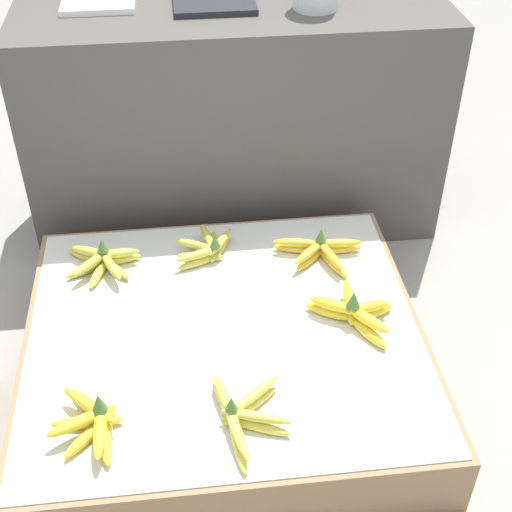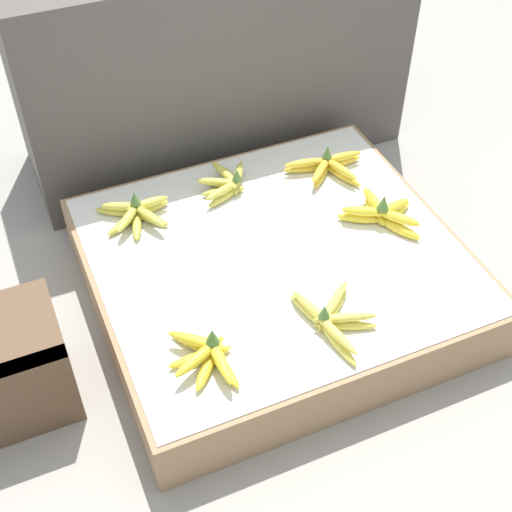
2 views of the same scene
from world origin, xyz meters
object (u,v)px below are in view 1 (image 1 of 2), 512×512
object	(u,v)px
banana_bunch_front_midleft	(243,415)
banana_bunch_middle_midright	(354,311)
foam_tray_white	(98,3)
banana_bunch_front_left	(92,421)
banana_bunch_back_left	(102,262)
banana_bunch_back_midleft	(207,249)
banana_bunch_back_midright	(319,251)

from	to	relation	value
banana_bunch_front_midleft	banana_bunch_middle_midright	size ratio (longest dim) A/B	1.16
foam_tray_white	banana_bunch_front_left	bearing A→B (deg)	-91.27
banana_bunch_back_left	foam_tray_white	distance (m)	0.78
banana_bunch_front_midleft	foam_tray_white	world-z (taller)	foam_tray_white
banana_bunch_back_midleft	banana_bunch_back_left	bearing A→B (deg)	-174.84
banana_bunch_back_midleft	foam_tray_white	size ratio (longest dim) A/B	0.85
banana_bunch_middle_midright	foam_tray_white	size ratio (longest dim) A/B	1.11
banana_bunch_front_midleft	banana_bunch_middle_midright	world-z (taller)	banana_bunch_middle_midright
banana_bunch_back_midleft	foam_tray_white	distance (m)	0.81
banana_bunch_back_midleft	foam_tray_white	bearing A→B (deg)	116.91
foam_tray_white	banana_bunch_back_left	bearing A→B (deg)	-93.55
banana_bunch_front_left	banana_bunch_back_left	size ratio (longest dim) A/B	1.06
banana_bunch_middle_midright	foam_tray_white	world-z (taller)	foam_tray_white
banana_bunch_front_midleft	banana_bunch_back_midright	distance (m)	0.63
banana_bunch_middle_midright	banana_bunch_back_midright	bearing A→B (deg)	98.92
banana_bunch_middle_midright	banana_bunch_back_left	distance (m)	0.73
banana_bunch_front_midleft	banana_bunch_back_left	xyz separation A→B (m)	(-0.34, 0.59, 0.00)
banana_bunch_front_left	banana_bunch_back_midleft	bearing A→B (deg)	63.98
foam_tray_white	banana_bunch_front_midleft	bearing A→B (deg)	-74.90
banana_bunch_back_left	banana_bunch_back_midright	distance (m)	0.63
banana_bunch_front_left	banana_bunch_middle_midright	world-z (taller)	banana_bunch_middle_midright
banana_bunch_back_midleft	banana_bunch_back_midright	bearing A→B (deg)	-9.02
banana_bunch_middle_midright	foam_tray_white	distance (m)	1.19
banana_bunch_middle_midright	banana_bunch_back_midleft	size ratio (longest dim) A/B	1.30
banana_bunch_back_left	foam_tray_white	world-z (taller)	foam_tray_white
banana_bunch_front_midleft	banana_bunch_back_left	distance (m)	0.69
banana_bunch_back_left	banana_bunch_middle_midright	bearing A→B (deg)	-23.62
banana_bunch_middle_midright	banana_bunch_back_midleft	distance (m)	0.49
banana_bunch_front_midleft	banana_bunch_middle_midright	xyz separation A→B (m)	(0.33, 0.30, 0.01)
banana_bunch_front_left	banana_bunch_front_midleft	bearing A→B (deg)	-3.13
banana_bunch_front_midleft	banana_bunch_back_midright	world-z (taller)	banana_bunch_back_midright
banana_bunch_back_left	foam_tray_white	xyz separation A→B (m)	(0.03, 0.56, 0.55)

